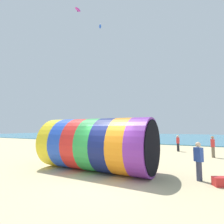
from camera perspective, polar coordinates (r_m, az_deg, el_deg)
The scene contains 10 objects.
ground_plane at distance 8.06m, azimuth -3.92°, elevation -22.08°, with size 120.00×120.00×0.00m, color #CCBA8C.
sea at distance 45.03m, azimuth 21.84°, elevation -7.66°, with size 120.00×40.00×0.10m, color teal.
giant_inflatable_tube at distance 9.92m, azimuth -5.14°, elevation -10.43°, with size 6.53×3.06×2.86m.
kite_handler at distance 9.00m, azimuth 26.45°, elevation -14.06°, with size 0.42×0.40×1.71m.
kite_magenta_parafoil at distance 26.09m, azimuth -11.12°, elevation 29.99°, with size 0.51×0.95×0.51m.
kite_blue_parafoil at distance 22.88m, azimuth -3.89°, elevation 26.11°, with size 0.65×0.79×0.39m.
bystander_near_water at distance 18.81m, azimuth 20.75°, elevation -9.47°, with size 0.27×0.39×1.60m.
bystander_mid_beach at distance 22.95m, azimuth -17.35°, elevation -8.75°, with size 0.42×0.37×1.58m.
bystander_far_left at distance 16.18m, azimuth 30.08°, elevation -9.73°, with size 0.32×0.41×1.68m.
cooler_box at distance 8.74m, azimuth 31.82°, elevation -18.77°, with size 0.52×0.36×0.36m, color red.
Camera 1 is at (3.91, -6.64, 2.36)m, focal length 28.00 mm.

